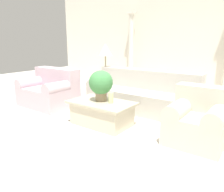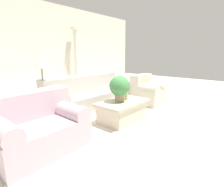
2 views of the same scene
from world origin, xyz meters
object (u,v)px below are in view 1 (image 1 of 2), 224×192
(floor_lamp, at_px, (105,54))
(armchair, at_px, (198,119))
(sofa_long, at_px, (142,94))
(coffee_table, at_px, (102,113))
(loveseat, at_px, (50,90))
(potted_plant, at_px, (101,83))

(floor_lamp, relative_size, armchair, 1.72)
(sofa_long, bearing_deg, floor_lamp, 171.39)
(sofa_long, bearing_deg, coffee_table, -96.59)
(sofa_long, height_order, loveseat, same)
(armchair, bearing_deg, floor_lamp, 156.68)
(armchair, bearing_deg, sofa_long, 146.80)
(floor_lamp, bearing_deg, coffee_table, -54.62)
(sofa_long, height_order, armchair, sofa_long)
(coffee_table, relative_size, armchair, 1.39)
(coffee_table, distance_m, armchair, 1.67)
(coffee_table, distance_m, floor_lamp, 2.05)
(sofa_long, xyz_separation_m, armchair, (1.49, -0.97, 0.01))
(coffee_table, height_order, floor_lamp, floor_lamp)
(armchair, bearing_deg, potted_plant, -171.28)
(sofa_long, height_order, floor_lamp, floor_lamp)
(coffee_table, bearing_deg, potted_plant, 136.77)
(sofa_long, relative_size, potted_plant, 4.37)
(coffee_table, xyz_separation_m, armchair, (1.63, 0.31, 0.14))
(sofa_long, bearing_deg, potted_plant, -99.36)
(potted_plant, xyz_separation_m, floor_lamp, (-0.98, 1.41, 0.44))
(coffee_table, relative_size, floor_lamp, 0.81)
(sofa_long, relative_size, loveseat, 1.90)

